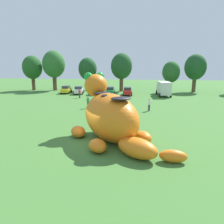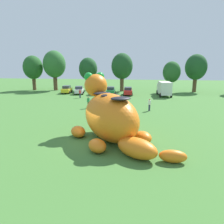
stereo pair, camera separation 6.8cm
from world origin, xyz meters
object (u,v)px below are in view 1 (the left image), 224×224
Objects in this scene: spectator_wandering at (100,101)px; giant_inflatable_creature at (110,116)px; car_red at (127,91)px; car_orange at (95,91)px; car_white at (79,90)px; spectator_by_cars at (80,94)px; car_green at (110,91)px; car_yellow at (66,89)px; spectator_near_inflatable at (88,102)px; box_truck at (164,88)px; spectator_mid_field at (149,105)px.

giant_inflatable_creature is at bearing -74.96° from spectator_wandering.
car_orange is at bearing -178.61° from car_red.
car_white is 2.56× the size of spectator_by_cars.
giant_inflatable_creature is at bearing -80.98° from car_green.
car_orange is at bearing 106.36° from spectator_wandering.
car_yellow is 18.57m from spectator_near_inflatable.
box_truck is 17.43m from spectator_wandering.
car_yellow reaches higher than spectator_mid_field.
giant_inflatable_creature is at bearing -63.04° from car_yellow.
spectator_mid_field is (15.06, -15.84, -0.01)m from car_white.
car_yellow is 1.01× the size of car_red.
spectator_near_inflatable is at bearing -67.86° from car_white.
car_white is at bearing 178.41° from car_green.
car_green is at bearing -5.80° from car_yellow.
car_yellow is 1.01× the size of car_green.
spectator_mid_field is 16.62m from spectator_by_cars.
giant_inflatable_creature is 2.23× the size of car_yellow.
car_red is at bearing -4.66° from car_yellow.
spectator_near_inflatable is (-12.14, -14.99, -0.75)m from box_truck.
car_red is 15.61m from spectator_near_inflatable.
car_red is (3.72, -0.09, 0.00)m from car_green.
car_green is 2.48× the size of spectator_by_cars.
car_orange is at bearing 126.24° from spectator_mid_field.
car_orange is 3.36m from car_green.
spectator_by_cars is (-5.19, -5.43, -0.01)m from car_green.
car_white is 1.04× the size of car_red.
car_white reaches higher than spectator_by_cars.
car_yellow is 18.52m from spectator_wandering.
giant_inflatable_creature reaches higher than spectator_mid_field.
car_green is 0.65× the size of box_truck.
spectator_wandering is at bearing -73.64° from car_orange.
spectator_wandering is (-10.53, -13.88, -0.75)m from box_truck.
box_truck reaches higher than spectator_mid_field.
car_white and car_green have the same top height.
car_white is at bearing 173.02° from car_orange.
box_truck is (11.18, 0.00, 0.74)m from car_green.
giant_inflatable_creature reaches higher than box_truck.
car_green is 13.89m from spectator_wandering.
giant_inflatable_creature is 28.35m from car_green.
giant_inflatable_creature is 14.65m from spectator_wandering.
giant_inflatable_creature is 2.19× the size of car_orange.
giant_inflatable_creature is 1.46× the size of box_truck.
car_yellow is 7.10m from car_orange.
car_green is at bearing 92.68° from spectator_wandering.
car_red is at bearing 30.95° from spectator_by_cars.
car_orange is 14.18m from spectator_wandering.
giant_inflatable_creature is 12.87m from spectator_mid_field.
car_orange reaches higher than spectator_near_inflatable.
giant_inflatable_creature is 5.58× the size of spectator_by_cars.
car_red reaches higher than spectator_wandering.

